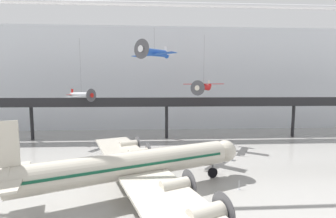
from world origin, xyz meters
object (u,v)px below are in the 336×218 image
object	(u,v)px
suspended_plane_red_highwing	(204,86)
stanchion_barrier	(239,187)
airliner_silver_main	(131,166)
suspended_plane_silver_racer	(81,95)
suspended_plane_blue_trainer	(154,53)

from	to	relation	value
suspended_plane_red_highwing	stanchion_barrier	world-z (taller)	suspended_plane_red_highwing
airliner_silver_main	suspended_plane_red_highwing	bearing A→B (deg)	37.69
airliner_silver_main	stanchion_barrier	xyz separation A→B (m)	(12.28, 0.47, -2.93)
suspended_plane_silver_racer	suspended_plane_blue_trainer	world-z (taller)	suspended_plane_blue_trainer
suspended_plane_silver_racer	stanchion_barrier	distance (m)	36.23
airliner_silver_main	stanchion_barrier	world-z (taller)	airliner_silver_main
suspended_plane_red_highwing	suspended_plane_blue_trainer	world-z (taller)	suspended_plane_blue_trainer
suspended_plane_silver_racer	stanchion_barrier	world-z (taller)	suspended_plane_silver_racer
suspended_plane_silver_racer	stanchion_barrier	size ratio (longest dim) A/B	12.19
suspended_plane_blue_trainer	stanchion_barrier	xyz separation A→B (m)	(9.77, -16.30, -17.57)
airliner_silver_main	suspended_plane_silver_racer	distance (m)	28.56
suspended_plane_red_highwing	suspended_plane_blue_trainer	size ratio (longest dim) A/B	1.45
stanchion_barrier	suspended_plane_blue_trainer	bearing A→B (deg)	120.95
airliner_silver_main	suspended_plane_red_highwing	size ratio (longest dim) A/B	2.73
airliner_silver_main	suspended_plane_red_highwing	world-z (taller)	suspended_plane_red_highwing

